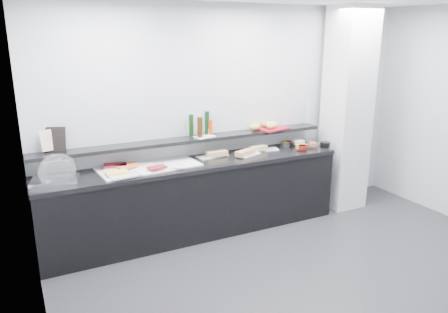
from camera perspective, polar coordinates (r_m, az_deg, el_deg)
name	(u,v)px	position (r m, az deg, el deg)	size (l,w,h in m)	color
ground	(334,288)	(4.49, 14.13, -16.33)	(5.00, 5.00, 0.00)	#2D2D30
back_wall	(236,115)	(5.55, 1.62, 5.44)	(5.00, 0.02, 2.70)	silver
column	(347,110)	(6.13, 15.74, 5.85)	(0.50, 0.50, 2.70)	white
buffet_cabinet	(196,200)	(5.26, -3.68, -5.70)	(3.60, 0.60, 0.85)	black
counter_top	(195,164)	(5.11, -3.77, -1.00)	(3.62, 0.62, 0.05)	black
wall_shelf	(189,140)	(5.20, -4.57, 2.19)	(3.60, 0.25, 0.04)	black
cloche_base	(55,181)	(4.72, -21.20, -2.96)	(0.45, 0.30, 0.04)	silver
cloche_dome	(57,170)	(4.69, -20.93, -1.71)	(0.39, 0.26, 0.34)	white
linen_runner	(149,167)	(4.96, -9.77, -1.34)	(1.11, 0.53, 0.01)	white
platter_meat_a	(116,169)	(4.91, -13.90, -1.57)	(0.26, 0.17, 0.01)	white
food_meat_a	(115,165)	(4.98, -14.02, -1.11)	(0.25, 0.16, 0.02)	maroon
platter_salmon	(141,165)	(5.01, -10.85, -1.04)	(0.27, 0.18, 0.01)	white
food_salmon	(128,166)	(4.93, -12.48, -1.18)	(0.25, 0.16, 0.02)	#EA5A2F
platter_cheese	(125,175)	(4.68, -12.86, -2.38)	(0.32, 0.21, 0.01)	white
food_cheese	(117,172)	(4.72, -13.83, -2.04)	(0.23, 0.15, 0.02)	#F9DE61
platter_meat_b	(171,166)	(4.89, -6.90, -1.28)	(0.29, 0.19, 0.01)	white
food_meat_b	(157,167)	(4.81, -8.73, -1.42)	(0.19, 0.12, 0.02)	maroon
sandwich_plate_left	(213,156)	(5.32, -1.51, 0.07)	(0.38, 0.16, 0.01)	silver
sandwich_food_left	(217,153)	(5.29, -0.93, 0.40)	(0.25, 0.10, 0.06)	tan
tongs_left	(217,156)	(5.26, -0.88, 0.04)	(0.01, 0.01, 0.16)	silver
sandwich_plate_mid	(249,155)	(5.38, 3.28, 0.24)	(0.32, 0.14, 0.01)	silver
sandwich_food_mid	(245,153)	(5.32, 2.75, 0.49)	(0.27, 0.10, 0.06)	tan
tongs_mid	(248,155)	(5.31, 3.12, 0.15)	(0.01, 0.01, 0.16)	silver
sandwich_plate_right	(264,149)	(5.64, 5.25, 0.93)	(0.36, 0.15, 0.01)	white
sandwich_food_right	(258,148)	(5.54, 4.52, 1.07)	(0.23, 0.09, 0.06)	#DCC073
tongs_right	(257,151)	(5.50, 4.33, 0.69)	(0.01, 0.01, 0.16)	silver
bowl_glass_fruit	(286,145)	(5.79, 8.12, 1.53)	(0.15, 0.15, 0.07)	white
fill_glass_fruit	(287,143)	(5.84, 8.21, 1.76)	(0.12, 0.12, 0.05)	orange
bowl_black_jam	(288,145)	(5.81, 8.31, 1.56)	(0.16, 0.16, 0.07)	black
fill_black_jam	(289,143)	(5.84, 8.44, 1.74)	(0.10, 0.10, 0.05)	#610F0D
bowl_glass_cream	(307,142)	(5.99, 10.75, 1.89)	(0.18, 0.18, 0.07)	silver
fill_glass_cream	(299,142)	(5.90, 9.79, 1.82)	(0.15, 0.15, 0.05)	white
bowl_red_jam	(302,148)	(5.67, 10.17, 1.13)	(0.11, 0.11, 0.07)	maroon
fill_red_jam	(303,147)	(5.65, 10.26, 1.19)	(0.12, 0.12, 0.05)	#61150D
bowl_glass_salmon	(312,146)	(5.77, 11.47, 1.31)	(0.14, 0.14, 0.07)	white
fill_glass_salmon	(301,147)	(5.68, 10.06, 1.29)	(0.15, 0.15, 0.05)	orange
bowl_black_fruit	(325,145)	(5.90, 13.08, 1.53)	(0.13, 0.13, 0.07)	black
fill_black_fruit	(313,144)	(5.83, 11.56, 1.57)	(0.10, 0.10, 0.05)	#E2511E
framed_print	(54,139)	(4.90, -21.27, 2.11)	(0.23, 0.02, 0.26)	black
print_art	(48,140)	(4.89, -21.96, 1.99)	(0.17, 0.00, 0.22)	beige
condiment_tray	(205,137)	(5.23, -2.53, 2.61)	(0.24, 0.15, 0.01)	white
bottle_green_a	(191,125)	(5.23, -4.30, 4.10)	(0.06, 0.06, 0.26)	black
bottle_brown	(200,127)	(5.16, -3.17, 3.84)	(0.06, 0.06, 0.24)	#3C200B
bottle_green_b	(207,123)	(5.31, -2.23, 4.43)	(0.06, 0.06, 0.28)	black
bottle_hot	(210,127)	(5.30, -1.80, 3.85)	(0.05, 0.05, 0.18)	#C33B0D
shaker_salt	(209,131)	(5.33, -2.01, 3.32)	(0.03, 0.03, 0.07)	white
shaker_pepper	(210,132)	(5.31, -1.90, 3.27)	(0.03, 0.03, 0.07)	white
bread_tray	(272,128)	(5.70, 6.32, 3.69)	(0.41, 0.29, 0.02)	#A21121
bread_roll_nw	(256,125)	(5.64, 4.21, 4.13)	(0.16, 0.10, 0.08)	#BD8548
bread_roll_n	(267,124)	(5.73, 5.65, 4.29)	(0.13, 0.08, 0.08)	#AC8641
bread_roll_sw	(254,127)	(5.52, 4.01, 3.88)	(0.15, 0.09, 0.08)	tan
bread_roll_s	(271,126)	(5.61, 6.21, 4.02)	(0.15, 0.10, 0.08)	tan
bread_roll_se	(273,125)	(5.66, 6.40, 4.11)	(0.14, 0.09, 0.08)	tan
bread_roll_midw	(271,124)	(5.69, 6.17, 4.19)	(0.15, 0.09, 0.08)	gold
bread_roll_mide	(265,124)	(5.70, 5.43, 4.22)	(0.12, 0.08, 0.08)	#AE7B42
carafe	(308,114)	(6.03, 10.92, 5.51)	(0.09, 0.09, 0.30)	white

